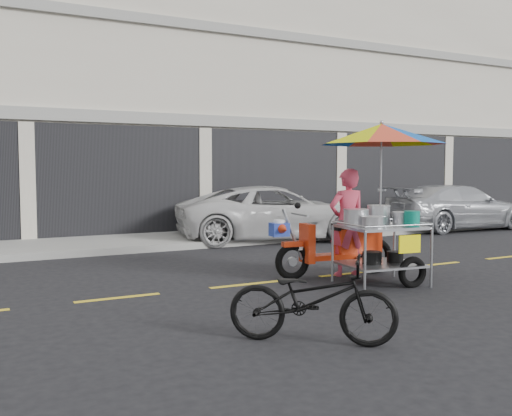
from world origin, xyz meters
name	(u,v)px	position (x,y,z in m)	size (l,w,h in m)	color
ground	(349,274)	(0.00, 0.00, 0.00)	(90.00, 90.00, 0.00)	black
sidewalk	(220,236)	(0.00, 5.50, 0.07)	(45.00, 3.00, 0.15)	gray
shophouse_block	(234,100)	(2.82, 10.59, 4.24)	(36.00, 8.11, 10.40)	beige
centerline	(349,273)	(0.00, 0.00, 0.00)	(42.00, 0.10, 0.01)	gold
white_pickup	(274,213)	(1.13, 4.64, 0.69)	(2.28, 4.94, 1.37)	silver
silver_pickup	(457,207)	(7.15, 4.30, 0.67)	(1.87, 4.59, 1.33)	#B5B8BE
near_bicycle	(312,299)	(-2.71, -2.99, 0.46)	(0.61, 1.75, 0.92)	black
food_vendor_rig	(367,181)	(-0.11, -0.61, 1.61)	(2.56, 2.24, 2.58)	black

